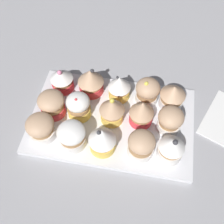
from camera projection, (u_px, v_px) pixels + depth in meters
ground_plane at (112, 125)px, 68.46cm from camera, size 180.00×180.00×3.00cm
baking_tray at (112, 120)px, 66.71cm from camera, size 38.81×24.63×1.20cm
cupcake_0 at (172, 96)px, 65.39cm from camera, size 6.08×6.08×7.17cm
cupcake_1 at (147, 91)px, 66.24cm from camera, size 5.88×5.88×7.42cm
cupcake_2 at (119, 87)px, 66.91cm from camera, size 5.58×5.58×7.30cm
cupcake_3 at (91, 81)px, 67.74cm from camera, size 6.50×6.50×7.83cm
cupcake_4 at (62, 79)px, 68.67cm from camera, size 5.69×5.69×6.94cm
cupcake_5 at (170, 120)px, 62.08cm from camera, size 5.88×5.88×6.49cm
cupcake_6 at (142, 112)px, 62.77cm from camera, size 5.75×5.75×7.36cm
cupcake_7 at (113, 109)px, 62.96cm from camera, size 5.87×5.87×8.00cm
cupcake_8 at (78, 107)px, 63.98cm from camera, size 5.54×5.54×7.09cm
cupcake_9 at (52, 104)px, 64.45cm from camera, size 6.32×6.32×6.60cm
cupcake_10 at (171, 147)px, 58.05cm from camera, size 5.67×5.67×7.48cm
cupcake_11 at (141, 145)px, 58.66cm from camera, size 5.89×5.89×6.70cm
cupcake_12 at (102, 139)px, 58.84cm from camera, size 6.07×6.07×7.79cm
cupcake_13 at (72, 135)px, 59.89cm from camera, size 6.26×6.26×6.57cm
cupcake_14 at (41, 127)px, 61.26cm from camera, size 6.37×6.37×6.20cm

